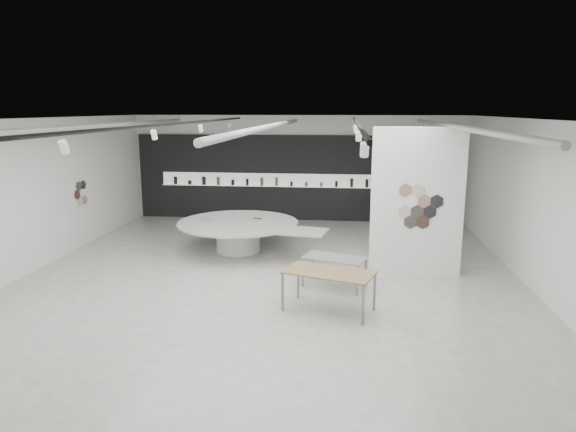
# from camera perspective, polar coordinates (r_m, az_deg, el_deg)

# --- Properties ---
(room) EXTENTS (12.02, 14.02, 3.82)m
(room) POSITION_cam_1_polar(r_m,az_deg,el_deg) (11.86, -2.68, 2.35)
(room) COLOR beige
(room) RESTS_ON ground
(back_wall_display) EXTENTS (11.80, 0.27, 3.10)m
(back_wall_display) POSITION_cam_1_polar(r_m,az_deg,el_deg) (18.74, 0.74, 4.22)
(back_wall_display) COLOR black
(back_wall_display) RESTS_ON ground
(partition_column) EXTENTS (2.20, 0.38, 3.60)m
(partition_column) POSITION_cam_1_polar(r_m,az_deg,el_deg) (12.85, 14.10, 1.51)
(partition_column) COLOR white
(partition_column) RESTS_ON ground
(display_island) EXTENTS (4.65, 4.03, 0.88)m
(display_island) POSITION_cam_1_polar(r_m,az_deg,el_deg) (14.69, -5.33, -1.81)
(display_island) COLOR white
(display_island) RESTS_ON ground
(sample_table_wood) EXTENTS (1.96, 1.40, 0.83)m
(sample_table_wood) POSITION_cam_1_polar(r_m,az_deg,el_deg) (10.38, 4.56, -6.49)
(sample_table_wood) COLOR olive
(sample_table_wood) RESTS_ON ground
(sample_table_stone) EXTENTS (1.53, 1.11, 0.71)m
(sample_table_stone) POSITION_cam_1_polar(r_m,az_deg,el_deg) (11.77, 5.18, -4.87)
(sample_table_stone) COLOR gray
(sample_table_stone) RESTS_ON ground
(kitchen_counter) EXTENTS (1.79, 0.74, 1.39)m
(kitchen_counter) POSITION_cam_1_polar(r_m,az_deg,el_deg) (18.52, 11.86, 0.62)
(kitchen_counter) COLOR white
(kitchen_counter) RESTS_ON ground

